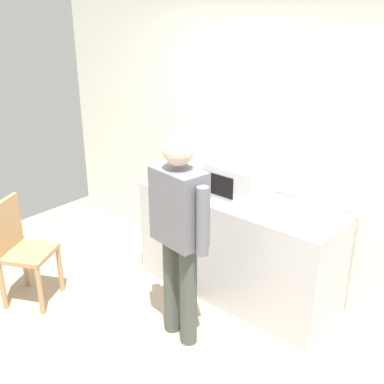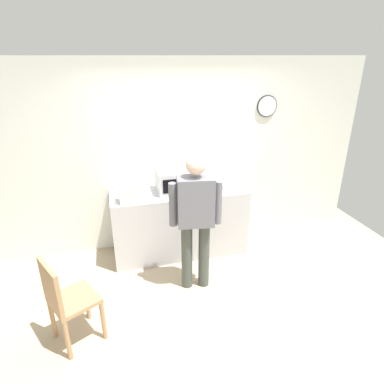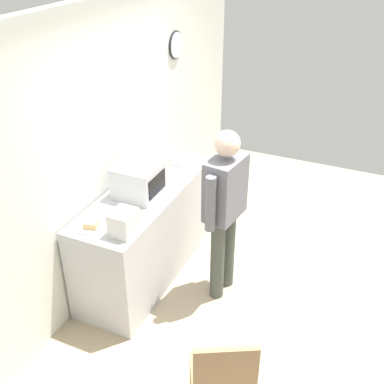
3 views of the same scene
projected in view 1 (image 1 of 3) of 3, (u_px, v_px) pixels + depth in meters
name	position (u px, v px, depth m)	size (l,w,h in m)	color
ground_plane	(150.00, 370.00, 3.39)	(6.00, 6.00, 0.00)	tan
back_wall	(278.00, 149.00, 4.02)	(5.40, 0.13, 2.60)	silver
kitchen_counter	(237.00, 247.00, 4.15)	(1.81, 0.62, 0.93)	#B7B7BC
microwave	(238.00, 181.00, 3.94)	(0.50, 0.39, 0.30)	silver
sandwich_plate	(183.00, 174.00, 4.47)	(0.25, 0.25, 0.07)	white
salad_bowl	(309.00, 219.00, 3.50)	(0.24, 0.24, 0.08)	white
toaster	(167.00, 175.00, 4.21)	(0.22, 0.18, 0.20)	silver
fork_utensil	(209.00, 183.00, 4.30)	(0.17, 0.02, 0.01)	silver
spoon_utensil	(272.00, 210.00, 3.74)	(0.17, 0.02, 0.01)	silver
person_standing	(179.00, 226.00, 3.40)	(0.58, 0.29, 1.66)	#404741
wooden_chair	(20.00, 247.00, 4.03)	(0.54, 0.54, 0.94)	#A87F56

